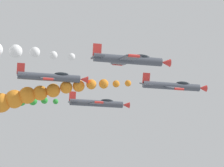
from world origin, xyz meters
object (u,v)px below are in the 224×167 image
(airplane_left_inner, at_px, (97,103))
(airplane_left_outer, at_px, (50,77))
(airplane_lead, at_px, (173,86))
(airplane_right_inner, at_px, (129,60))

(airplane_left_inner, distance_m, airplane_left_outer, 13.26)
(airplane_lead, distance_m, airplane_right_inner, 13.74)
(airplane_lead, bearing_deg, airplane_left_inner, -134.52)
(airplane_left_outer, bearing_deg, airplane_left_inner, 138.41)
(airplane_lead, height_order, airplane_right_inner, airplane_lead)
(airplane_left_inner, relative_size, airplane_right_inner, 1.00)
(airplane_left_inner, bearing_deg, airplane_right_inner, 1.53)
(airplane_lead, relative_size, airplane_right_inner, 1.00)
(airplane_lead, relative_size, airplane_left_inner, 1.00)
(airplane_lead, distance_m, airplane_left_inner, 13.92)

